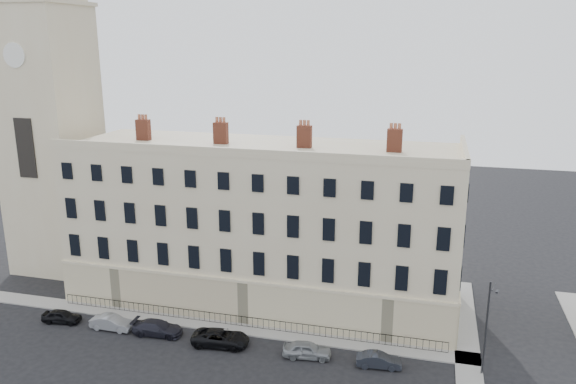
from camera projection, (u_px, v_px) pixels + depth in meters
name	position (u px, v px, depth m)	size (l,w,h in m)	color
ground	(293.00, 370.00, 42.74)	(160.00, 160.00, 0.00)	black
terrace	(263.00, 223.00, 53.45)	(36.22, 12.22, 17.00)	beige
church_tower	(47.00, 97.00, 58.36)	(8.00, 8.13, 44.00)	beige
pavement_terrace	(198.00, 323.00, 49.85)	(48.00, 2.00, 0.12)	gray
pavement_east_return	(466.00, 340.00, 47.02)	(2.00, 24.00, 0.12)	gray
railings	(242.00, 321.00, 49.12)	(35.00, 0.04, 0.96)	black
car_a	(62.00, 316.00, 49.95)	(1.38, 3.43, 1.17)	black
car_b	(112.00, 323.00, 48.74)	(1.31, 3.76, 1.24)	gray
car_c	(158.00, 328.00, 47.82)	(1.77, 4.35, 1.26)	black
car_d	(221.00, 338.00, 46.14)	(2.18, 4.74, 1.32)	black
car_e	(307.00, 350.00, 44.38)	(1.55, 3.85, 1.31)	gray
car_f	(379.00, 360.00, 43.06)	(1.21, 3.46, 1.14)	#22252D
streetlamp	(487.00, 325.00, 41.06)	(0.56, 1.60, 7.54)	#2C2D31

